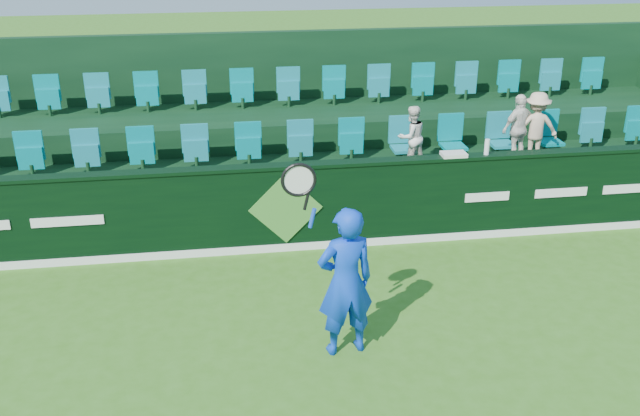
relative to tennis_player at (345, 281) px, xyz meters
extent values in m
cube|color=black|center=(-0.40, 2.78, -0.27)|extent=(16.00, 0.20, 1.30)
cube|color=black|center=(-0.40, 2.78, 0.40)|extent=(16.00, 0.24, 0.05)
cube|color=white|center=(-0.40, 2.67, -0.86)|extent=(16.00, 0.02, 0.12)
cube|color=#438630|center=(-0.40, 2.67, -0.22)|extent=(1.10, 0.02, 1.10)
cube|color=white|center=(-3.50, 2.67, -0.22)|extent=(1.00, 0.01, 0.14)
cube|color=white|center=(2.70, 2.67, -0.22)|extent=(0.70, 0.01, 0.14)
cube|color=white|center=(3.90, 2.67, -0.22)|extent=(0.85, 0.01, 0.14)
cube|color=white|center=(5.10, 2.67, -0.22)|extent=(1.00, 0.01, 0.14)
cube|color=black|center=(-0.40, 3.88, -0.52)|extent=(16.00, 2.00, 0.80)
cube|color=black|center=(-0.40, 5.78, -0.27)|extent=(16.00, 1.80, 1.30)
cube|color=black|center=(-0.40, 6.78, 0.38)|extent=(16.00, 0.20, 2.60)
cube|color=teal|center=(-0.40, 4.28, 0.18)|extent=(13.50, 0.50, 0.60)
cube|color=teal|center=(-0.40, 6.08, 0.68)|extent=(13.50, 0.50, 0.60)
imported|color=blue|center=(0.01, 0.00, -0.02)|extent=(0.73, 0.54, 1.82)
cylinder|color=#143FBF|center=(-0.38, -0.10, 0.84)|extent=(0.09, 0.04, 0.22)
cylinder|color=black|center=(-0.44, -0.10, 1.04)|extent=(0.08, 0.03, 0.20)
torus|color=black|center=(-0.52, -0.10, 1.28)|extent=(0.45, 0.04, 0.45)
cylinder|color=silver|center=(-0.52, -0.10, 1.28)|extent=(0.37, 0.01, 0.37)
imported|color=white|center=(1.81, 3.90, 0.39)|extent=(0.61, 0.54, 1.03)
imported|color=white|center=(3.65, 3.90, 0.46)|extent=(0.74, 0.50, 1.16)
imported|color=beige|center=(3.94, 3.90, 0.47)|extent=(0.82, 0.55, 1.18)
cube|color=silver|center=(2.15, 2.78, 0.45)|extent=(0.37, 0.24, 0.06)
cylinder|color=white|center=(2.66, 2.78, 0.55)|extent=(0.08, 0.08, 0.24)
camera|label=1|loc=(-1.31, -6.92, 3.91)|focal=40.00mm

